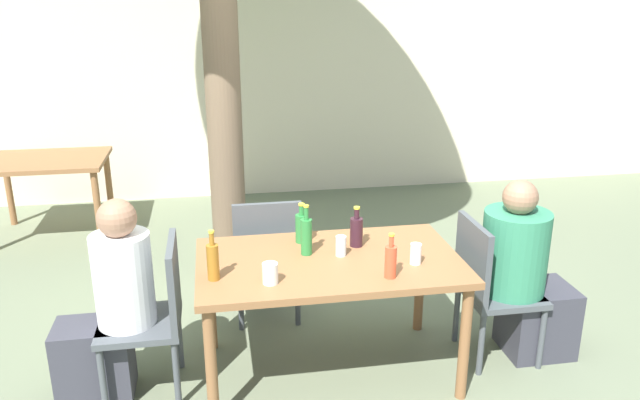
# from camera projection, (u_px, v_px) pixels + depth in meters

# --- Properties ---
(ground_plane) EXTENTS (30.00, 30.00, 0.00)m
(ground_plane) POSITION_uv_depth(u_px,v_px,m) (329.00, 370.00, 3.72)
(ground_plane) COLOR #667056
(cafe_building_wall) EXTENTS (10.00, 0.08, 2.80)m
(cafe_building_wall) POSITION_uv_depth(u_px,v_px,m) (267.00, 66.00, 6.59)
(cafe_building_wall) COLOR beige
(cafe_building_wall) RESTS_ON ground_plane
(dining_table_front) EXTENTS (1.47, 0.87, 0.73)m
(dining_table_front) POSITION_uv_depth(u_px,v_px,m) (329.00, 272.00, 3.52)
(dining_table_front) COLOR brown
(dining_table_front) RESTS_ON ground_plane
(dining_table_back) EXTENTS (1.04, 0.81, 0.73)m
(dining_table_back) POSITION_uv_depth(u_px,v_px,m) (47.00, 170.00, 5.61)
(dining_table_back) COLOR brown
(dining_table_back) RESTS_ON ground_plane
(patio_chair_0) EXTENTS (0.44, 0.44, 0.89)m
(patio_chair_0) POSITION_uv_depth(u_px,v_px,m) (155.00, 310.00, 3.41)
(patio_chair_0) COLOR #474C51
(patio_chair_0) RESTS_ON ground_plane
(patio_chair_1) EXTENTS (0.44, 0.44, 0.89)m
(patio_chair_1) POSITION_uv_depth(u_px,v_px,m) (488.00, 283.00, 3.72)
(patio_chair_1) COLOR #474C51
(patio_chair_1) RESTS_ON ground_plane
(patio_chair_2) EXTENTS (0.44, 0.44, 0.89)m
(patio_chair_2) POSITION_uv_depth(u_px,v_px,m) (267.00, 253.00, 4.14)
(patio_chair_2) COLOR #474C51
(patio_chair_2) RESTS_ON ground_plane
(person_seated_0) EXTENTS (0.56, 0.31, 1.14)m
(person_seated_0) POSITION_uv_depth(u_px,v_px,m) (110.00, 312.00, 3.37)
(person_seated_0) COLOR #383842
(person_seated_0) RESTS_ON ground_plane
(person_seated_1) EXTENTS (0.59, 0.39, 1.13)m
(person_seated_1) POSITION_uv_depth(u_px,v_px,m) (525.00, 278.00, 3.76)
(person_seated_1) COLOR #383842
(person_seated_1) RESTS_ON ground_plane
(green_bottle_0) EXTENTS (0.06, 0.06, 0.30)m
(green_bottle_0) POSITION_uv_depth(u_px,v_px,m) (306.00, 235.00, 3.52)
(green_bottle_0) COLOR #287A38
(green_bottle_0) RESTS_ON dining_table_front
(green_bottle_1) EXTENTS (0.08, 0.08, 0.24)m
(green_bottle_1) POSITION_uv_depth(u_px,v_px,m) (302.00, 227.00, 3.70)
(green_bottle_1) COLOR #287A38
(green_bottle_1) RESTS_ON dining_table_front
(amber_bottle_2) EXTENTS (0.06, 0.06, 0.27)m
(amber_bottle_2) POSITION_uv_depth(u_px,v_px,m) (213.00, 261.00, 3.21)
(amber_bottle_2) COLOR #9E661E
(amber_bottle_2) RESTS_ON dining_table_front
(soda_bottle_3) EXTENTS (0.06, 0.06, 0.25)m
(soda_bottle_3) POSITION_uv_depth(u_px,v_px,m) (391.00, 261.00, 3.24)
(soda_bottle_3) COLOR #DB4C2D
(soda_bottle_3) RESTS_ON dining_table_front
(wine_bottle_4) EXTENTS (0.08, 0.08, 0.24)m
(wine_bottle_4) POSITION_uv_depth(u_px,v_px,m) (356.00, 231.00, 3.65)
(wine_bottle_4) COLOR #331923
(wine_bottle_4) RESTS_ON dining_table_front
(drinking_glass_0) EXTENTS (0.08, 0.08, 0.11)m
(drinking_glass_0) POSITION_uv_depth(u_px,v_px,m) (270.00, 273.00, 3.19)
(drinking_glass_0) COLOR silver
(drinking_glass_0) RESTS_ON dining_table_front
(drinking_glass_1) EXTENTS (0.06, 0.06, 0.12)m
(drinking_glass_1) POSITION_uv_depth(u_px,v_px,m) (416.00, 254.00, 3.42)
(drinking_glass_1) COLOR white
(drinking_glass_1) RESTS_ON dining_table_front
(drinking_glass_2) EXTENTS (0.06, 0.06, 0.12)m
(drinking_glass_2) POSITION_uv_depth(u_px,v_px,m) (341.00, 246.00, 3.52)
(drinking_glass_2) COLOR silver
(drinking_glass_2) RESTS_ON dining_table_front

